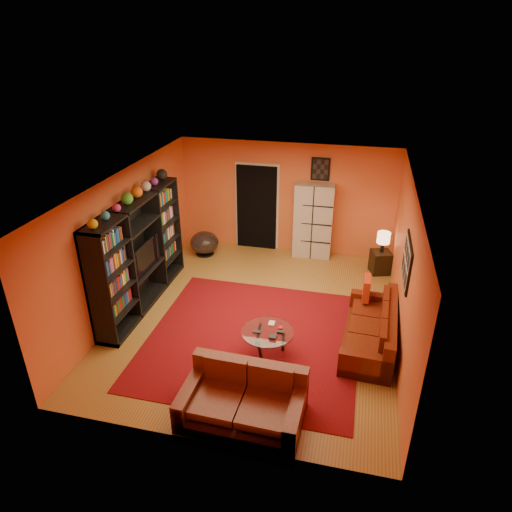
% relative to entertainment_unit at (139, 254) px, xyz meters
% --- Properties ---
extents(floor, '(6.00, 6.00, 0.00)m').
position_rel_entertainment_unit_xyz_m(floor, '(2.27, 0.00, -1.05)').
color(floor, olive).
rests_on(floor, ground).
extents(ceiling, '(6.00, 6.00, 0.00)m').
position_rel_entertainment_unit_xyz_m(ceiling, '(2.27, 0.00, 1.55)').
color(ceiling, white).
rests_on(ceiling, wall_back).
extents(wall_back, '(6.00, 0.00, 6.00)m').
position_rel_entertainment_unit_xyz_m(wall_back, '(2.27, 3.00, 0.25)').
color(wall_back, '#DD6030').
rests_on(wall_back, floor).
extents(wall_front, '(6.00, 0.00, 6.00)m').
position_rel_entertainment_unit_xyz_m(wall_front, '(2.27, -3.00, 0.25)').
color(wall_front, '#DD6030').
rests_on(wall_front, floor).
extents(wall_left, '(0.00, 6.00, 6.00)m').
position_rel_entertainment_unit_xyz_m(wall_left, '(-0.23, 0.00, 0.25)').
color(wall_left, '#DD6030').
rests_on(wall_left, floor).
extents(wall_right, '(0.00, 6.00, 6.00)m').
position_rel_entertainment_unit_xyz_m(wall_right, '(4.78, 0.00, 0.25)').
color(wall_right, '#DD6030').
rests_on(wall_right, floor).
extents(rug, '(3.60, 3.60, 0.01)m').
position_rel_entertainment_unit_xyz_m(rug, '(2.38, -0.70, -1.04)').
color(rug, '#600B11').
rests_on(rug, floor).
extents(doorway, '(0.95, 0.10, 2.04)m').
position_rel_entertainment_unit_xyz_m(doorway, '(1.57, 2.96, -0.03)').
color(doorway, black).
rests_on(doorway, floor).
extents(wall_art_right, '(0.03, 1.00, 0.70)m').
position_rel_entertainment_unit_xyz_m(wall_art_right, '(4.75, -0.30, 0.55)').
color(wall_art_right, black).
rests_on(wall_art_right, wall_right).
extents(wall_art_back, '(0.42, 0.03, 0.52)m').
position_rel_entertainment_unit_xyz_m(wall_art_back, '(3.02, 2.98, 1.00)').
color(wall_art_back, black).
rests_on(wall_art_back, wall_back).
extents(entertainment_unit, '(0.45, 3.00, 2.10)m').
position_rel_entertainment_unit_xyz_m(entertainment_unit, '(0.00, 0.00, 0.00)').
color(entertainment_unit, black).
rests_on(entertainment_unit, floor).
extents(tv, '(1.01, 0.13, 0.58)m').
position_rel_entertainment_unit_xyz_m(tv, '(0.05, -0.04, -0.04)').
color(tv, black).
rests_on(tv, entertainment_unit).
extents(sofa, '(0.92, 2.04, 0.85)m').
position_rel_entertainment_unit_xyz_m(sofa, '(4.41, -0.38, -0.76)').
color(sofa, '#52170A').
rests_on(sofa, rug).
extents(loveseat, '(1.70, 1.05, 0.85)m').
position_rel_entertainment_unit_xyz_m(loveseat, '(2.66, -2.41, -0.77)').
color(loveseat, '#52170A').
rests_on(loveseat, rug).
extents(throw_pillow, '(0.12, 0.42, 0.42)m').
position_rel_entertainment_unit_xyz_m(throw_pillow, '(4.22, 0.42, -0.42)').
color(throw_pillow, red).
rests_on(throw_pillow, sofa).
extents(coffee_table, '(0.86, 0.86, 0.43)m').
position_rel_entertainment_unit_xyz_m(coffee_table, '(2.69, -1.03, -0.66)').
color(coffee_table, silver).
rests_on(coffee_table, floor).
extents(storage_cabinet, '(0.89, 0.43, 1.75)m').
position_rel_entertainment_unit_xyz_m(storage_cabinet, '(2.95, 2.80, -0.17)').
color(storage_cabinet, '#BAB7AC').
rests_on(storage_cabinet, floor).
extents(bowl_chair, '(0.68, 0.68, 0.55)m').
position_rel_entertainment_unit_xyz_m(bowl_chair, '(0.47, 2.26, -0.75)').
color(bowl_chair, black).
rests_on(bowl_chair, floor).
extents(side_table, '(0.50, 0.50, 0.50)m').
position_rel_entertainment_unit_xyz_m(side_table, '(4.53, 2.30, -0.80)').
color(side_table, black).
rests_on(side_table, floor).
extents(table_lamp, '(0.28, 0.28, 0.46)m').
position_rel_entertainment_unit_xyz_m(table_lamp, '(4.53, 2.30, -0.23)').
color(table_lamp, black).
rests_on(table_lamp, side_table).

